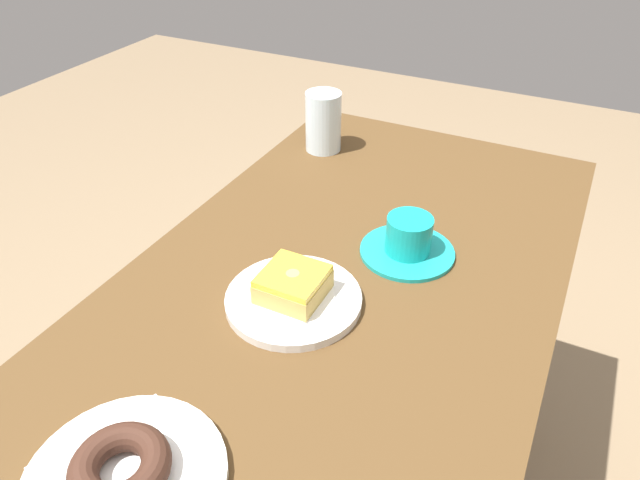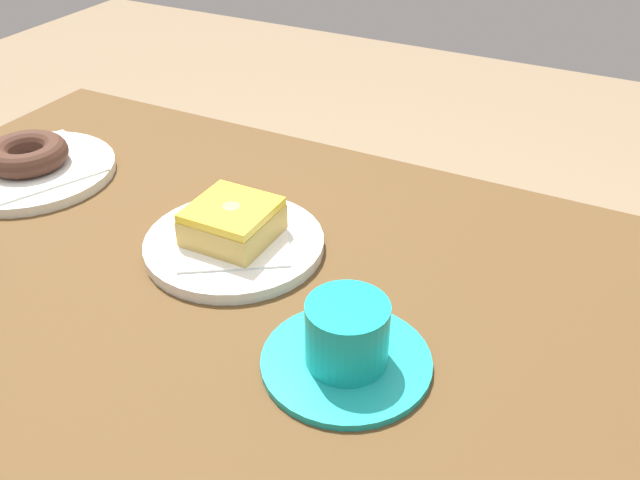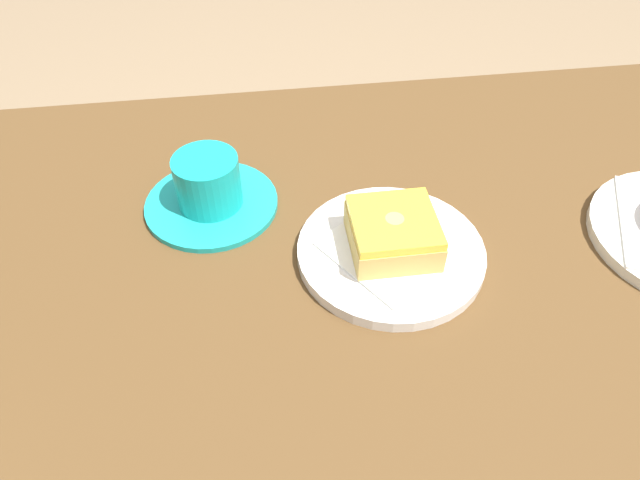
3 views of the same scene
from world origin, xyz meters
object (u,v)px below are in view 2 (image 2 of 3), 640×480
Objects in this scene: donut_chocolate_ring at (27,154)px; plate_chocolate_ring at (31,171)px; donut_glazed_square at (233,222)px; plate_glazed_square at (234,244)px; coffee_cup at (347,342)px.

plate_chocolate_ring is at bearing 0.00° from donut_chocolate_ring.
donut_chocolate_ring is at bearing -3.65° from donut_glazed_square.
plate_glazed_square is at bearing 0.00° from donut_glazed_square.
plate_glazed_square and plate_chocolate_ring have the same top height.
coffee_cup is at bearing 166.11° from plate_chocolate_ring.
donut_glazed_square is (0.00, 0.00, 0.03)m from plate_glazed_square.
coffee_cup is (-0.53, 0.13, 0.02)m from plate_chocolate_ring.
donut_chocolate_ring is (0.34, -0.02, -0.00)m from donut_glazed_square.
plate_chocolate_ring is 1.40× the size of coffee_cup.
plate_glazed_square is 0.22m from coffee_cup.
coffee_cup is (-0.19, 0.11, -0.01)m from donut_glazed_square.
coffee_cup is (-0.53, 0.13, -0.00)m from donut_chocolate_ring.
plate_glazed_square is at bearing 176.35° from donut_chocolate_ring.
donut_glazed_square is 0.41× the size of plate_chocolate_ring.
coffee_cup is at bearing 150.36° from donut_glazed_square.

